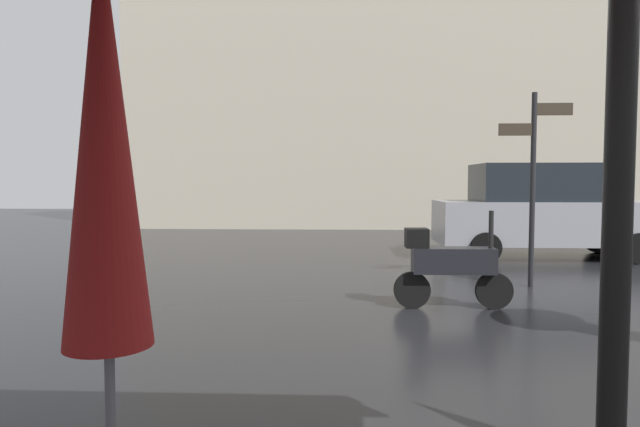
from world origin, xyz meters
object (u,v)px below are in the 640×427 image
parked_car_left (543,211)px  parked_scooter (449,264)px  street_signpost (533,170)px  folded_patio_umbrella_far (105,162)px

parked_car_left → parked_scooter: bearing=61.8°
street_signpost → folded_patio_umbrella_far: bearing=-119.8°
folded_patio_umbrella_far → parked_scooter: (2.16, 4.93, -1.09)m
parked_scooter → folded_patio_umbrella_far: bearing=-107.9°
folded_patio_umbrella_far → street_signpost: bearing=60.2°
folded_patio_umbrella_far → parked_car_left: 10.94m
parked_car_left → street_signpost: 3.62m
parked_scooter → street_signpost: street_signpost is taller
folded_patio_umbrella_far → street_signpost: size_ratio=0.85×
street_signpost → parked_scooter: bearing=-135.5°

